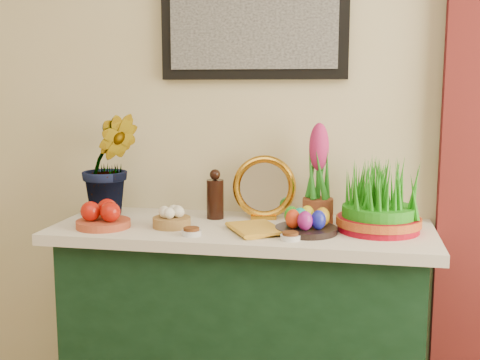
% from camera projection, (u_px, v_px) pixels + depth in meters
% --- Properties ---
extents(sideboard, '(1.30, 0.45, 0.85)m').
position_uv_depth(sideboard, '(242.00, 343.00, 2.31)').
color(sideboard, '#13351F').
rests_on(sideboard, ground).
extents(tablecloth, '(1.40, 0.55, 0.04)m').
position_uv_depth(tablecloth, '(243.00, 231.00, 2.24)').
color(tablecloth, silver).
rests_on(tablecloth, sideboard).
extents(hyacinth_green, '(0.35, 0.33, 0.54)m').
position_uv_depth(hyacinth_green, '(110.00, 148.00, 2.39)').
color(hyacinth_green, '#227D1D').
rests_on(hyacinth_green, tablecloth).
extents(apple_bowl, '(0.20, 0.20, 0.10)m').
position_uv_depth(apple_bowl, '(103.00, 216.00, 2.21)').
color(apple_bowl, '#A74428').
rests_on(apple_bowl, tablecloth).
extents(garlic_basket, '(0.16, 0.16, 0.08)m').
position_uv_depth(garlic_basket, '(172.00, 219.00, 2.21)').
color(garlic_basket, olive).
rests_on(garlic_basket, tablecloth).
extents(vinegar_cruet, '(0.07, 0.07, 0.20)m').
position_uv_depth(vinegar_cruet, '(215.00, 197.00, 2.35)').
color(vinegar_cruet, black).
rests_on(vinegar_cruet, tablecloth).
extents(mirror, '(0.25, 0.10, 0.25)m').
position_uv_depth(mirror, '(264.00, 188.00, 2.35)').
color(mirror, gold).
rests_on(mirror, tablecloth).
extents(book, '(0.23, 0.25, 0.03)m').
position_uv_depth(book, '(234.00, 230.00, 2.11)').
color(book, gold).
rests_on(book, tablecloth).
extents(spice_dish_left, '(0.07, 0.07, 0.03)m').
position_uv_depth(spice_dish_left, '(192.00, 232.00, 2.09)').
color(spice_dish_left, silver).
rests_on(spice_dish_left, tablecloth).
extents(spice_dish_right, '(0.07, 0.07, 0.03)m').
position_uv_depth(spice_dish_right, '(290.00, 236.00, 2.03)').
color(spice_dish_right, silver).
rests_on(spice_dish_right, tablecloth).
extents(egg_plate, '(0.29, 0.29, 0.09)m').
position_uv_depth(egg_plate, '(306.00, 223.00, 2.12)').
color(egg_plate, black).
rests_on(egg_plate, tablecloth).
extents(hyacinth_pink, '(0.12, 0.12, 0.38)m').
position_uv_depth(hyacinth_pink, '(318.00, 179.00, 2.26)').
color(hyacinth_pink, brown).
rests_on(hyacinth_pink, tablecloth).
extents(wheatgrass_sabzeh, '(0.30, 0.30, 0.25)m').
position_uv_depth(wheatgrass_sabzeh, '(379.00, 202.00, 2.14)').
color(wheatgrass_sabzeh, '#9A0517').
rests_on(wheatgrass_sabzeh, tablecloth).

